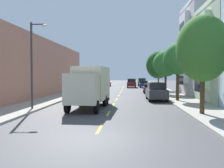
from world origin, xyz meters
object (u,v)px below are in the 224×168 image
at_px(parked_sedan_red, 107,83).
at_px(parked_suv_forest, 142,82).
at_px(street_tree_farthest, 158,65).
at_px(street_tree_third, 166,64).
at_px(street_tree_nearest, 203,49).
at_px(parked_suv_charcoal, 156,91).
at_px(moving_burgundy_sedan, 132,83).
at_px(street_lamp, 34,59).
at_px(parked_wagon_navy, 144,84).
at_px(delivery_box_truck, 90,85).
at_px(parked_hatchback_sky, 91,88).
at_px(parked_sedan_black, 149,88).
at_px(street_tree_second, 178,59).
at_px(parked_sedan_white, 101,85).

height_order(parked_sedan_red, parked_suv_forest, parked_suv_forest).
relative_size(street_tree_farthest, parked_sedan_red, 1.48).
bearing_deg(street_tree_third, street_tree_nearest, -90.00).
relative_size(parked_suv_charcoal, moving_burgundy_sedan, 1.01).
xyz_separation_m(street_tree_third, parked_suv_charcoal, (-2.06, -7.51, -3.30)).
xyz_separation_m(street_tree_third, street_lamp, (-12.35, -15.54, -0.27)).
relative_size(street_tree_nearest, parked_suv_forest, 1.37).
relative_size(parked_wagon_navy, moving_burgundy_sedan, 0.99).
bearing_deg(delivery_box_truck, parked_hatchback_sky, 99.14).
bearing_deg(parked_hatchback_sky, parked_suv_charcoal, -49.51).
height_order(parked_wagon_navy, parked_sedan_black, parked_wagon_navy).
bearing_deg(parked_sedan_red, parked_wagon_navy, -33.83).
relative_size(delivery_box_truck, parked_sedan_red, 1.63).
bearing_deg(moving_burgundy_sedan, parked_hatchback_sky, -111.17).
height_order(street_tree_farthest, parked_suv_forest, street_tree_farthest).
distance_m(street_tree_nearest, parked_sedan_black, 20.28).
distance_m(street_tree_farthest, parked_sedan_black, 7.24).
bearing_deg(street_tree_farthest, delivery_box_truck, -110.07).
relative_size(street_tree_nearest, parked_sedan_red, 1.46).
bearing_deg(parked_hatchback_sky, moving_burgundy_sedan, 68.83).
distance_m(street_tree_second, parked_wagon_navy, 27.96).
distance_m(street_lamp, parked_hatchback_sky, 18.69).
bearing_deg(parked_hatchback_sky, delivery_box_truck, -80.86).
bearing_deg(moving_burgundy_sedan, street_tree_farthest, -66.20).
relative_size(street_tree_farthest, parked_sedan_black, 1.49).
bearing_deg(parked_sedan_black, street_tree_second, -80.00).
xyz_separation_m(street_tree_farthest, parked_suv_forest, (-2.05, 17.65, -3.50)).
relative_size(street_tree_third, delivery_box_truck, 0.80).
xyz_separation_m(street_tree_nearest, street_lamp, (-12.35, 1.60, -0.49)).
distance_m(parked_wagon_navy, parked_sedan_white, 9.94).
xyz_separation_m(street_tree_second, parked_suv_forest, (-2.05, 34.78, -3.37)).
height_order(parked_wagon_navy, parked_suv_charcoal, parked_suv_charcoal).
height_order(parked_suv_forest, moving_burgundy_sedan, same).
distance_m(parked_sedan_red, parked_suv_forest, 8.70).
relative_size(street_tree_third, parked_sedan_red, 1.32).
distance_m(parked_suv_charcoal, parked_sedan_black, 10.20).
xyz_separation_m(delivery_box_truck, parked_suv_forest, (6.14, 40.06, -0.94)).
bearing_deg(parked_sedan_red, parked_sedan_black, -68.72).
height_order(street_tree_third, parked_suv_forest, street_tree_third).
xyz_separation_m(street_tree_nearest, parked_sedan_white, (-10.65, 31.48, -3.76)).
bearing_deg(street_tree_farthest, parked_sedan_black, -108.64).
bearing_deg(delivery_box_truck, parked_sedan_red, 93.63).
distance_m(parked_wagon_navy, parked_sedan_black, 16.41).
relative_size(delivery_box_truck, moving_burgundy_sedan, 1.54).
xyz_separation_m(street_tree_second, street_tree_third, (0.00, 8.57, -0.07)).
height_order(parked_suv_forest, parked_hatchback_sky, parked_suv_forest).
height_order(delivery_box_truck, parked_suv_forest, delivery_box_truck).
relative_size(street_tree_farthest, delivery_box_truck, 0.91).
distance_m(parked_sedan_red, moving_burgundy_sedan, 8.49).
distance_m(street_tree_farthest, parked_suv_charcoal, 16.59).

